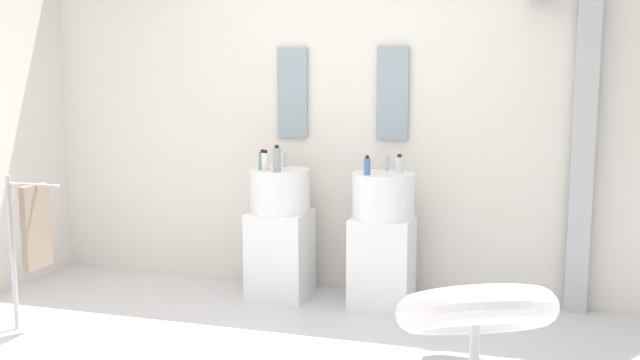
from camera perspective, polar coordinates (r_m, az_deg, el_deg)
The scene contains 13 objects.
rear_partition at distance 5.03m, azimuth 1.96°, elevation 5.73°, with size 4.80×0.10×2.60m, color silver.
pedestal_sink_left at distance 4.91m, azimuth -3.26°, elevation -4.23°, with size 0.42×0.42×1.00m.
pedestal_sink_right at distance 4.72m, azimuth 5.11°, elevation -4.76°, with size 0.42×0.42×1.00m.
vanity_mirror_left at distance 5.06m, azimuth -2.26°, elevation 7.11°, with size 0.22×0.03×0.64m, color #8C9EA8.
vanity_mirror_right at distance 4.88m, azimuth 5.92°, elevation 7.04°, with size 0.22×0.03×0.64m, color #8C9EA8.
shower_column at distance 4.77m, azimuth 20.45°, elevation 2.44°, with size 0.49×0.24×2.05m.
lounge_chair at distance 3.55m, azimuth 12.54°, elevation -11.15°, with size 1.01×1.02×0.65m.
towel_rack at distance 4.50m, azimuth -22.37°, elevation -3.78°, with size 0.37×0.22×0.95m.
soap_bottle_grey at distance 4.69m, azimuth -3.53°, elevation 1.69°, with size 0.05×0.05×0.18m.
soap_bottle_blue at distance 4.55m, azimuth 3.86°, elevation 1.15°, with size 0.04×0.04×0.12m.
soap_bottle_green at distance 4.82m, azimuth -4.67°, elevation 1.60°, with size 0.06×0.06×0.14m.
soap_bottle_clear at distance 4.63m, azimuth 6.48°, elevation 1.25°, with size 0.05×0.05×0.13m.
soap_bottle_white at distance 4.77m, azimuth -4.48°, elevation 1.54°, with size 0.05×0.05×0.14m.
Camera 1 is at (1.27, -3.21, 1.51)m, focal length 39.31 mm.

